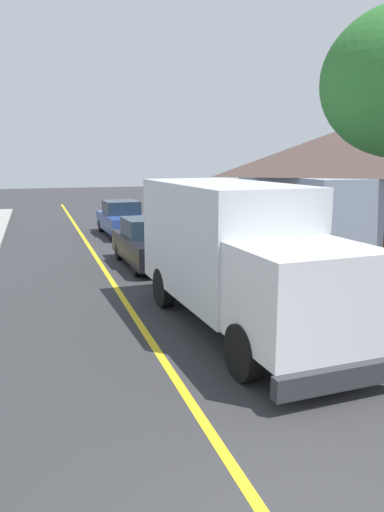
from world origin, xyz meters
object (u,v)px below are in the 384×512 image
(stop_sign, at_px, (260,216))
(house_across_street, at_px, (376,177))
(box_truck, at_px, (235,250))
(parked_van_across, at_px, (278,252))
(parked_car_mid, at_px, (122,219))
(parked_car_near, at_px, (149,243))

(stop_sign, distance_m, house_across_street, 8.22)
(box_truck, xyz_separation_m, parked_van_across, (3.17, 4.03, -0.97))
(box_truck, xyz_separation_m, stop_sign, (2.94, 4.94, 0.09))
(parked_car_mid, xyz_separation_m, stop_sign, (3.06, -9.05, 1.06))
(box_truck, bearing_deg, parked_car_near, 93.55)
(parked_car_near, xyz_separation_m, parked_van_across, (3.59, -2.77, 0.00))
(box_truck, distance_m, stop_sign, 5.75)
(parked_car_near, bearing_deg, parked_van_across, -37.66)
(box_truck, xyz_separation_m, parked_car_mid, (-0.12, 13.99, -0.97))
(parked_van_across, distance_m, house_across_street, 8.67)
(parked_car_mid, bearing_deg, parked_van_across, -71.73)
(parked_car_near, bearing_deg, parked_car_mid, 87.61)
(parked_car_mid, bearing_deg, stop_sign, -71.31)
(parked_car_near, relative_size, stop_sign, 1.68)
(box_truck, relative_size, house_across_street, 0.67)
(stop_sign, bearing_deg, house_across_street, 26.25)
(parked_car_mid, distance_m, house_across_street, 11.91)
(parked_car_mid, bearing_deg, house_across_street, -27.67)
(parked_van_across, height_order, house_across_street, house_across_street)
(stop_sign, bearing_deg, parked_van_across, -75.96)
(parked_car_near, xyz_separation_m, stop_sign, (3.36, -1.86, 1.06))
(box_truck, relative_size, parked_car_mid, 1.63)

